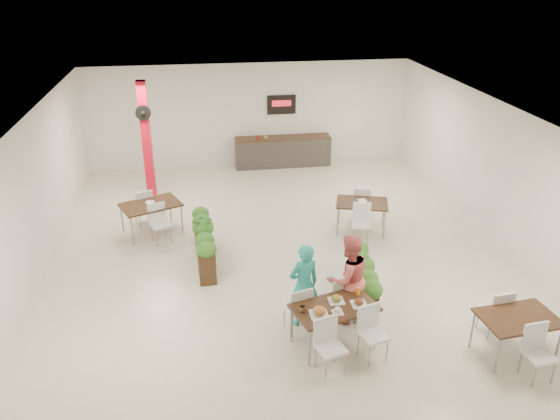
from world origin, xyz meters
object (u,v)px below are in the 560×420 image
object	(u,v)px
diner_woman	(348,279)
planter_left	(204,240)
service_counter	(283,151)
planter_right	(363,276)
side_table_b	(362,207)
red_column	(147,139)
diner_man	(304,285)
side_table_c	(517,323)
main_table	(334,312)
side_table_a	(151,208)

from	to	relation	value
diner_woman	planter_left	bearing A→B (deg)	-60.80
service_counter	planter_left	xyz separation A→B (m)	(-2.64, -5.79, 0.04)
planter_right	side_table_b	xyz separation A→B (m)	(0.80, 2.83, 0.14)
red_column	diner_man	xyz separation A→B (m)	(3.06, -6.43, -0.84)
diner_woman	side_table_b	distance (m)	3.69
side_table_c	main_table	bearing A→B (deg)	160.78
main_table	planter_left	distance (m)	3.79
service_counter	side_table_c	world-z (taller)	service_counter
red_column	planter_right	bearing A→B (deg)	-53.20
planter_right	side_table_b	bearing A→B (deg)	74.12
side_table_a	side_table_c	world-z (taller)	same
service_counter	side_table_c	distance (m)	9.96
service_counter	side_table_c	size ratio (longest dim) A/B	1.82
planter_left	red_column	bearing A→B (deg)	109.07
side_table_b	side_table_a	bearing A→B (deg)	-170.58
planter_right	side_table_c	xyz separation A→B (m)	(2.00, -2.01, 0.14)
planter_left	planter_right	bearing A→B (deg)	-32.23
diner_woman	main_table	bearing A→B (deg)	42.42
side_table_a	red_column	bearing A→B (deg)	70.93
service_counter	main_table	xyz separation A→B (m)	(-0.55, -8.95, 0.14)
planter_right	side_table_b	distance (m)	2.94
diner_man	diner_woman	xyz separation A→B (m)	(0.80, 0.00, 0.05)
main_table	side_table_a	xyz separation A→B (m)	(-3.30, 4.76, 0.00)
main_table	side_table_b	size ratio (longest dim) A/B	1.13
diner_man	planter_left	bearing A→B (deg)	-71.58
diner_woman	side_table_a	xyz separation A→B (m)	(-3.71, 4.11, -0.21)
service_counter	planter_left	size ratio (longest dim) A/B	1.40
service_counter	main_table	distance (m)	8.97
planter_right	diner_man	bearing A→B (deg)	-154.19
diner_woman	diner_man	bearing A→B (deg)	-15.75
red_column	diner_woman	distance (m)	7.54
diner_woman	side_table_b	bearing A→B (deg)	-126.26
planter_right	service_counter	bearing A→B (deg)	92.57
side_table_a	diner_man	bearing A→B (deg)	-77.54
planter_left	side_table_a	size ratio (longest dim) A/B	1.29
side_table_a	planter_right	bearing A→B (deg)	-62.56
diner_man	side_table_b	bearing A→B (deg)	-136.97
main_table	side_table_c	xyz separation A→B (m)	(2.89, -0.73, -0.01)
diner_man	side_table_c	distance (m)	3.57
service_counter	side_table_a	distance (m)	5.69
main_table	planter_left	size ratio (longest dim) A/B	0.88
red_column	planter_left	bearing A→B (deg)	-70.93
planter_right	side_table_c	world-z (taller)	planter_right
side_table_b	side_table_c	world-z (taller)	same
diner_man	diner_woman	size ratio (longest dim) A/B	0.94
red_column	planter_right	xyz separation A→B (m)	(4.34, -5.81, -1.15)
planter_left	diner_man	bearing A→B (deg)	-55.82
red_column	planter_left	distance (m)	4.30
service_counter	planter_right	bearing A→B (deg)	-87.43
service_counter	diner_woman	size ratio (longest dim) A/B	1.76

